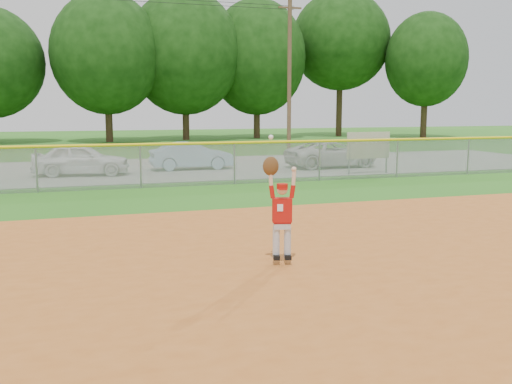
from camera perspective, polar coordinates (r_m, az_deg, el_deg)
ground at (r=10.30m, az=-5.22°, el=-7.15°), size 120.00×120.00×0.00m
clay_infield at (r=7.53m, az=-0.17°, el=-12.92°), size 24.00×16.00×0.04m
parking_strip at (r=25.92m, az=-12.87°, el=2.20°), size 44.00×10.00×0.03m
car_white_a at (r=24.04m, az=-17.07°, el=3.13°), size 3.95×2.01×1.29m
car_blue at (r=25.40m, az=-6.46°, el=3.62°), size 3.64×1.30×1.20m
car_white_b at (r=26.37m, az=7.58°, el=3.77°), size 4.39×2.26×1.18m
sponsor_sign at (r=23.99m, az=11.18°, el=4.49°), size 1.97×0.12×1.75m
outfield_fence at (r=19.89m, az=-11.48°, el=2.89°), size 40.06×0.10×1.55m
power_lines at (r=31.90m, az=-12.26°, el=11.75°), size 19.40×0.24×9.00m
tree_line at (r=47.93m, az=-14.29°, el=13.96°), size 62.37×13.00×14.43m
ballplayer at (r=9.90m, az=2.45°, el=-1.67°), size 0.60×0.32×2.17m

